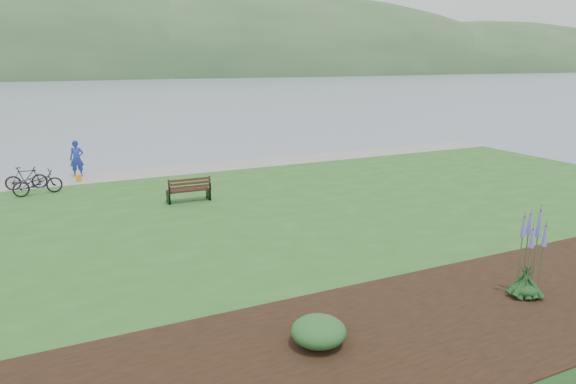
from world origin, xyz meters
name	(u,v)px	position (x,y,z in m)	size (l,w,h in m)	color
ground	(264,213)	(0.00, 0.00, 0.00)	(600.00, 600.00, 0.00)	slate
lawn	(287,222)	(0.00, -2.00, 0.20)	(34.00, 20.00, 0.40)	#23561E
shoreline_path	(209,168)	(0.00, 6.90, 0.42)	(34.00, 2.20, 0.03)	gray
garden_bed	(554,291)	(3.00, -9.80, 0.42)	(24.00, 4.40, 0.04)	black
far_hillside	(125,77)	(20.00, 170.00, 0.00)	(580.00, 80.00, 38.00)	#31542F
park_bench	(189,189)	(-2.48, 1.24, 0.88)	(1.57, 0.68, 0.96)	black
person	(77,156)	(-5.89, 7.50, 1.37)	(0.70, 0.48, 1.94)	#213497
bicycle_a	(37,183)	(-7.52, 4.81, 0.88)	(1.82, 0.64, 0.95)	black
bicycle_b	(26,178)	(-7.94, 5.91, 0.87)	(1.57, 0.45, 0.94)	black
pannier	(79,178)	(-5.95, 6.49, 0.56)	(0.19, 0.30, 0.32)	orange
echium_0	(529,255)	(2.15, -9.70, 1.40)	(0.62, 0.62, 2.24)	#133414
shrub_0	(319,331)	(-2.93, -9.50, 0.69)	(1.02, 1.02, 0.51)	#1E4C21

